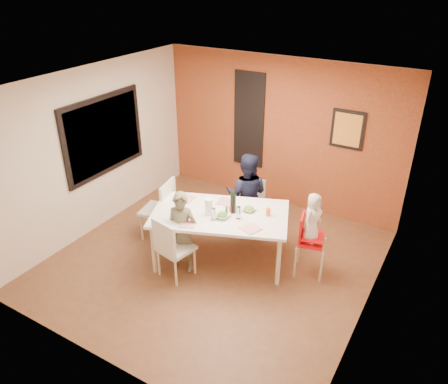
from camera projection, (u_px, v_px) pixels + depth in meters
The scene contains 35 objects.
ground at pixel (214, 260), 6.69m from camera, with size 4.50×4.50×0.00m, color brown.
ceiling at pixel (212, 85), 5.43m from camera, with size 4.50×4.50×0.02m, color white.
wall_back at pixel (280, 133), 7.77m from camera, with size 4.50×0.02×2.70m, color beige.
wall_front at pixel (94, 268), 4.35m from camera, with size 4.50×0.02×2.70m, color beige.
wall_left at pixel (95, 150), 7.07m from camera, with size 0.02×4.50×2.70m, color beige.
wall_right at pixel (378, 226), 5.05m from camera, with size 0.02×4.50×2.70m, color beige.
brick_accent_wall at pixel (279, 134), 7.76m from camera, with size 4.50×0.02×2.70m, color maroon.
picture_window_frame at pixel (104, 135), 7.12m from camera, with size 0.05×1.70×1.30m, color black.
picture_window_pane at pixel (105, 135), 7.11m from camera, with size 0.02×1.55×1.15m, color black.
glassblock_strip at pixel (249, 120), 7.95m from camera, with size 0.55×0.03×1.70m, color silver.
glassblock_surround at pixel (249, 120), 7.94m from camera, with size 0.60×0.03×1.76m, color black.
art_print_frame at pixel (348, 130), 7.06m from camera, with size 0.54×0.03×0.64m, color black.
art_print_canvas at pixel (347, 130), 7.05m from camera, with size 0.44×0.01×0.54m, color gold.
dining_table at pixel (220, 217), 6.38m from camera, with size 2.23×1.73×0.82m.
chair_near at pixel (171, 246), 6.09m from camera, with size 0.53×0.53×0.97m.
chair_far at pixel (252, 201), 7.36m from camera, with size 0.47×0.47×0.85m.
chair_left at pixel (162, 207), 7.00m from camera, with size 0.55×0.55×1.03m.
high_chair at pixel (308, 239), 6.19m from camera, with size 0.48×0.48×0.95m.
child_near at pixel (182, 233), 6.23m from camera, with size 0.46×0.30×1.26m, color brown.
child_far at pixel (247, 195), 7.06m from camera, with size 0.70×0.54×1.43m, color black.
toddler at pixel (313, 218), 6.02m from camera, with size 0.36×0.23×0.73m, color silver.
plate_near_left at pixel (187, 224), 6.07m from camera, with size 0.21×0.21×0.01m, color white.
plate_far_mid at pixel (226, 202), 6.63m from camera, with size 0.24×0.24×0.01m, color silver.
plate_near_right at pixel (251, 228), 5.97m from camera, with size 0.24×0.24×0.01m, color white.
plate_far_left at pixel (186, 198), 6.73m from camera, with size 0.23×0.23×0.01m, color white.
salad_bowl_a at pixel (222, 216), 6.23m from camera, with size 0.23×0.23×0.06m, color white.
salad_bowl_b at pixel (249, 209), 6.39m from camera, with size 0.19×0.19×0.05m, color silver.
wine_bottle at pixel (233, 203), 6.29m from camera, with size 0.08×0.08×0.31m, color black.
wine_glass_a at pixel (213, 214), 6.14m from camera, with size 0.06×0.06×0.18m, color silver.
wine_glass_b at pixel (238, 213), 6.17m from camera, with size 0.07×0.07×0.19m, color white.
paper_towel_roll at pixel (209, 207), 6.26m from camera, with size 0.11×0.11×0.25m, color white.
condiment_red at pixel (230, 210), 6.29m from camera, with size 0.03×0.03×0.13m, color red.
condiment_green at pixel (227, 210), 6.27m from camera, with size 0.04×0.04×0.14m, color #307A28.
condiment_brown at pixel (232, 207), 6.37m from camera, with size 0.04×0.04×0.14m, color brown.
sippy_cup at pixel (268, 212), 6.26m from camera, with size 0.07×0.07×0.12m, color orange.
Camera 1 is at (2.89, -4.60, 4.05)m, focal length 35.00 mm.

